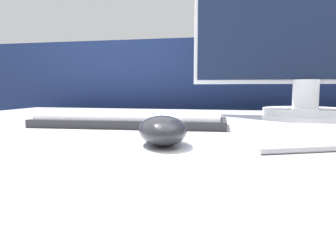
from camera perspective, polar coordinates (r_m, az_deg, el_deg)
The scene contains 5 objects.
partition_panel at distance 1.35m, azimuth 8.53°, elevation -6.62°, with size 5.00×0.03×1.01m.
computer_mouse_near at distance 0.44m, azimuth -0.93°, elevation -0.73°, with size 0.09×0.12×0.04m.
keyboard at distance 0.67m, azimuth -6.58°, elevation 0.98°, with size 0.39×0.15×0.02m.
monitor at distance 1.03m, azimuth 23.38°, elevation 16.96°, with size 0.64×0.23×0.53m.
pen at distance 0.43m, azimuth 24.97°, elevation -3.64°, with size 0.15×0.07×0.01m.
Camera 1 is at (0.09, -0.59, 0.81)m, focal length 35.00 mm.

